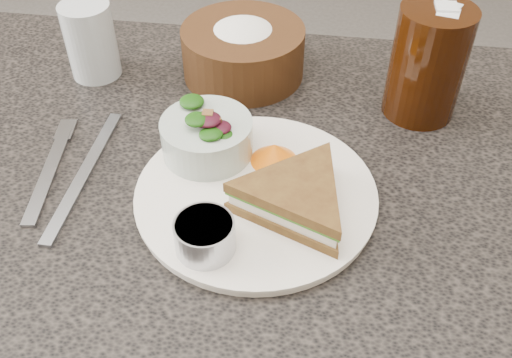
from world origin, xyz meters
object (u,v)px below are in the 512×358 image
object	(u,v)px
bread_basket	(243,44)
sandwich	(297,198)
dressing_ramekin	(205,236)
cola_glass	(429,59)
dining_table	(225,349)
salad_bowl	(207,132)
dinner_plate	(256,195)
water_glass	(91,41)

from	to	relation	value
bread_basket	sandwich	bearing A→B (deg)	-69.86
dressing_ramekin	cola_glass	size ratio (longest dim) A/B	0.39
sandwich	bread_basket	world-z (taller)	bread_basket
dining_table	salad_bowl	size ratio (longest dim) A/B	9.42
dressing_ramekin	dining_table	bearing A→B (deg)	98.23
dinner_plate	cola_glass	size ratio (longest dim) A/B	1.69
dressing_ramekin	dinner_plate	bearing A→B (deg)	66.10
dressing_ramekin	water_glass	xyz separation A→B (m)	(-0.22, 0.30, 0.02)
dressing_ramekin	water_glass	bearing A→B (deg)	126.06
salad_bowl	bread_basket	size ratio (longest dim) A/B	0.63
salad_bowl	dining_table	bearing A→B (deg)	-72.30
sandwich	water_glass	world-z (taller)	water_glass
cola_glass	dinner_plate	bearing A→B (deg)	-134.28
bread_basket	water_glass	size ratio (longest dim) A/B	1.63
dining_table	dressing_ramekin	distance (m)	0.42
dinner_plate	dressing_ramekin	size ratio (longest dim) A/B	4.37
sandwich	salad_bowl	world-z (taller)	salad_bowl
dinner_plate	salad_bowl	world-z (taller)	salad_bowl
sandwich	cola_glass	distance (m)	0.26
dining_table	water_glass	size ratio (longest dim) A/B	9.62
cola_glass	water_glass	xyz separation A→B (m)	(-0.45, 0.03, -0.03)
dinner_plate	salad_bowl	size ratio (longest dim) A/B	2.48
dinner_plate	bread_basket	xyz separation A→B (m)	(-0.05, 0.25, 0.04)
sandwich	dinner_plate	bearing A→B (deg)	175.15
bread_basket	dining_table	bearing A→B (deg)	-90.30
salad_bowl	bread_basket	xyz separation A→B (m)	(0.01, 0.19, 0.01)
salad_bowl	dressing_ramekin	xyz separation A→B (m)	(0.03, -0.14, -0.01)
dinner_plate	dressing_ramekin	world-z (taller)	dressing_ramekin
dining_table	water_glass	xyz separation A→B (m)	(-0.21, 0.20, 0.43)
cola_glass	dressing_ramekin	bearing A→B (deg)	-129.00
dinner_plate	cola_glass	world-z (taller)	cola_glass
dining_table	dinner_plate	world-z (taller)	dinner_plate
dining_table	water_glass	distance (m)	0.51
dressing_ramekin	cola_glass	world-z (taller)	cola_glass
bread_basket	water_glass	world-z (taller)	water_glass
dining_table	dinner_plate	size ratio (longest dim) A/B	3.80
sandwich	dressing_ramekin	xyz separation A→B (m)	(-0.08, -0.06, -0.00)
sandwich	cola_glass	bearing A→B (deg)	79.17
dining_table	bread_basket	size ratio (longest dim) A/B	5.91
sandwich	cola_glass	size ratio (longest dim) A/B	0.98
dinner_plate	bread_basket	distance (m)	0.25
dining_table	salad_bowl	distance (m)	0.42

